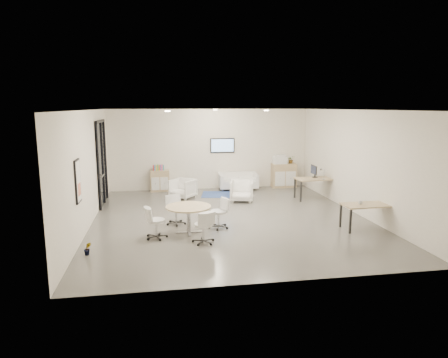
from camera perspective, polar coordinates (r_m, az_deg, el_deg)
name	(u,v)px	position (r m, az deg, el deg)	size (l,w,h in m)	color
room_shell	(230,165)	(11.67, 0.87, 1.97)	(9.60, 10.60, 4.80)	#56544F
glass_door	(102,160)	(14.11, -17.06, 2.56)	(0.09, 1.90, 2.85)	black
artwork	(78,181)	(10.09, -20.15, -0.31)	(0.05, 0.54, 1.04)	black
wall_tv	(222,145)	(16.10, -0.23, 4.82)	(0.98, 0.06, 0.58)	black
ceiling_spots	(219,110)	(12.33, -0.74, 9.78)	(3.14, 4.14, 0.03)	#FFEAC6
sideboard_left	(160,181)	(15.90, -9.16, -0.25)	(0.74, 0.38, 0.83)	tan
sideboard_right	(284,175)	(16.65, 8.52, 0.51)	(0.99, 0.48, 0.99)	tan
books	(158,168)	(15.82, -9.35, 1.62)	(0.43, 0.14, 0.22)	red
printer	(280,159)	(16.50, 7.98, 2.78)	(0.53, 0.45, 0.37)	white
loveseat	(238,182)	(16.07, 2.03, -0.38)	(1.57, 0.83, 0.58)	white
blue_rug	(225,194)	(15.14, 0.13, -2.22)	(1.72, 1.15, 0.01)	navy
armchair_left	(183,188)	(14.55, -5.89, -1.24)	(0.76, 0.71, 0.78)	white
armchair_right	(242,190)	(14.05, 2.55, -1.58)	(0.78, 0.73, 0.80)	white
desk_rear	(316,180)	(14.67, 13.05, -0.18)	(1.52, 0.84, 0.77)	tan
desk_front	(367,207)	(11.48, 19.82, -3.75)	(1.35, 0.70, 0.70)	tan
monitor	(314,171)	(14.74, 12.73, 1.13)	(0.20, 0.50, 0.44)	black
round_table	(188,209)	(10.53, -5.10, -4.32)	(1.19, 1.19, 0.73)	tan
meeting_chairs	(189,218)	(10.59, -5.08, -5.54)	(2.43, 2.43, 0.82)	white
plant_cabinet	(291,160)	(16.65, 9.55, 2.63)	(0.28, 0.31, 0.24)	#3F7F3F
plant_floor	(88,252)	(9.63, -18.89, -9.86)	(0.17, 0.30, 0.13)	#3F7F3F
cup	(361,202)	(11.37, 18.93, -3.16)	(0.11, 0.09, 0.11)	white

